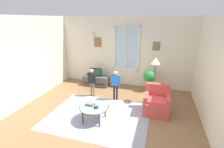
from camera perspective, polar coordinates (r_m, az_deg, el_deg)
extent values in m
cube|color=olive|center=(4.99, -3.83, -15.78)|extent=(6.18, 6.39, 0.02)
cube|color=silver|center=(7.08, 4.36, 7.64)|extent=(5.58, 0.12, 2.92)
cube|color=silver|center=(6.96, 5.04, 8.98)|extent=(1.03, 0.02, 1.83)
cube|color=white|center=(6.85, 5.23, 16.52)|extent=(1.09, 0.04, 0.06)
cube|color=white|center=(7.15, 4.80, 1.71)|extent=(1.09, 0.04, 0.06)
cube|color=white|center=(7.06, 0.86, 9.19)|extent=(0.06, 0.04, 1.83)
cube|color=white|center=(6.86, 9.27, 8.66)|extent=(0.06, 0.04, 1.83)
cube|color=white|center=(6.94, 5.01, 8.96)|extent=(0.03, 0.04, 1.83)
cube|color=white|center=(6.94, 5.01, 8.96)|extent=(1.03, 0.04, 0.03)
cube|color=olive|center=(7.29, -5.01, 10.91)|extent=(0.32, 0.03, 0.40)
cube|color=#667A4C|center=(6.79, 15.14, 9.31)|extent=(0.28, 0.03, 0.34)
cylinder|color=silver|center=(7.35, -7.08, 13.31)|extent=(0.24, 0.04, 0.24)
cube|color=silver|center=(5.95, -30.89, 2.88)|extent=(0.12, 5.79, 2.92)
cube|color=silver|center=(4.29, 34.27, -3.08)|extent=(0.12, 5.79, 2.92)
cube|color=#999EAD|center=(5.18, -4.76, -14.21)|extent=(3.00, 2.31, 0.01)
cube|color=#4C4C51|center=(7.27, -5.50, -2.28)|extent=(1.09, 0.45, 0.44)
cube|color=black|center=(7.10, -6.19, -3.41)|extent=(0.98, 0.02, 0.02)
cylinder|color=#4C4C4C|center=(7.19, -5.56, -0.47)|extent=(0.08, 0.08, 0.05)
cube|color=black|center=(7.14, -5.60, 0.78)|extent=(0.50, 0.05, 0.32)
cube|color=#1E4C33|center=(7.11, -5.69, 0.72)|extent=(0.46, 0.01, 0.28)
cube|color=#D14C47|center=(5.37, 15.11, -10.98)|extent=(0.76, 0.72, 0.42)
cube|color=#D14C47|center=(5.45, 15.63, -5.47)|extent=(0.76, 0.16, 0.45)
cube|color=#D14C47|center=(5.24, 11.88, -7.68)|extent=(0.12, 0.65, 0.20)
cube|color=#D14C47|center=(5.24, 18.92, -8.33)|extent=(0.12, 0.65, 0.20)
cube|color=#E1524D|center=(5.21, 15.32, -8.85)|extent=(0.61, 0.50, 0.08)
cylinder|color=#99B2B7|center=(4.76, -6.27, -11.31)|extent=(0.82, 0.82, 0.02)
torus|color=#3F3328|center=(4.76, -6.27, -11.31)|extent=(0.84, 0.84, 0.02)
cylinder|color=#33281E|center=(5.16, -7.67, -11.70)|extent=(0.04, 0.04, 0.43)
cylinder|color=#33281E|center=(5.00, -2.39, -12.63)|extent=(0.04, 0.04, 0.43)
cylinder|color=#33281E|center=(4.78, -10.15, -14.49)|extent=(0.04, 0.04, 0.43)
cylinder|color=#33281E|center=(4.61, -4.47, -15.65)|extent=(0.04, 0.04, 0.43)
cube|color=green|center=(4.85, -7.63, -10.56)|extent=(0.24, 0.20, 0.02)
cube|color=#3F6990|center=(4.83, -7.64, -10.30)|extent=(0.25, 0.18, 0.03)
cube|color=gray|center=(4.82, -7.65, -10.02)|extent=(0.21, 0.17, 0.02)
cylinder|color=#334C8C|center=(4.65, -5.17, -11.39)|extent=(0.08, 0.08, 0.08)
cube|color=black|center=(4.69, -6.03, -11.53)|extent=(0.07, 0.15, 0.02)
cube|color=black|center=(4.81, -6.60, -10.72)|extent=(0.10, 0.14, 0.02)
cylinder|color=black|center=(5.99, 0.76, -6.36)|extent=(0.07, 0.07, 0.55)
cylinder|color=black|center=(5.96, 1.72, -6.48)|extent=(0.07, 0.07, 0.55)
cube|color=blue|center=(5.79, 1.27, -2.20)|extent=(0.24, 0.12, 0.39)
sphere|color=#D8AD8C|center=(5.70, 1.29, 0.33)|extent=(0.15, 0.15, 0.15)
cylinder|color=blue|center=(5.80, -0.11, -1.95)|extent=(0.05, 0.05, 0.35)
cylinder|color=blue|center=(5.73, 2.56, -2.23)|extent=(0.05, 0.05, 0.35)
cylinder|color=#726656|center=(6.30, -7.28, -5.23)|extent=(0.06, 0.06, 0.54)
cylinder|color=#726656|center=(6.27, -6.43, -5.35)|extent=(0.06, 0.06, 0.54)
cube|color=black|center=(6.11, -7.02, -1.33)|extent=(0.23, 0.12, 0.38)
sphere|color=#D8AD8C|center=(6.03, -7.12, 1.03)|extent=(0.15, 0.15, 0.15)
cylinder|color=black|center=(6.14, -8.27, -1.09)|extent=(0.05, 0.05, 0.34)
cylinder|color=black|center=(6.04, -5.91, -1.35)|extent=(0.05, 0.05, 0.34)
cylinder|color=silver|center=(6.94, 12.58, -4.84)|extent=(0.24, 0.24, 0.19)
cylinder|color=#4C7238|center=(6.87, 12.69, -3.39)|extent=(0.02, 0.02, 0.19)
sphere|color=green|center=(6.75, 12.89, -0.75)|extent=(0.48, 0.48, 0.48)
cylinder|color=black|center=(6.10, 13.75, -9.19)|extent=(0.26, 0.26, 0.03)
cylinder|color=brown|center=(5.81, 14.27, -3.18)|extent=(0.03, 0.03, 1.40)
cone|color=beige|center=(5.57, 14.93, 4.51)|extent=(0.32, 0.32, 0.22)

